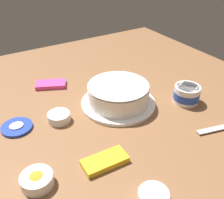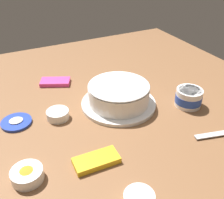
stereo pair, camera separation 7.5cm
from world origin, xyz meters
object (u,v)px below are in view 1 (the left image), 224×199
(frosted_cake, at_px, (119,95))
(sprinkle_bowl_blue, at_px, (59,117))
(frosting_tub_lid, at_px, (17,127))
(sprinkle_bowl_yellow, at_px, (153,197))
(candy_box_lower, at_px, (51,84))
(candy_box_upper, at_px, (105,161))
(frosting_tub, at_px, (187,94))
(sprinkle_bowl_orange, at_px, (37,180))

(frosted_cake, xyz_separation_m, sprinkle_bowl_blue, (-0.25, 0.03, -0.03))
(frosting_tub_lid, height_order, sprinkle_bowl_yellow, sprinkle_bowl_yellow)
(candy_box_lower, distance_m, candy_box_upper, 0.54)
(frosting_tub, relative_size, sprinkle_bowl_blue, 1.26)
(sprinkle_bowl_yellow, distance_m, sprinkle_bowl_blue, 0.46)
(frosting_tub_lid, height_order, sprinkle_bowl_orange, sprinkle_bowl_orange)
(frosting_tub_lid, relative_size, candy_box_lower, 0.84)
(frosting_tub, height_order, candy_box_upper, frosting_tub)
(frosting_tub_lid, height_order, candy_box_upper, candy_box_upper)
(sprinkle_bowl_yellow, height_order, candy_box_lower, sprinkle_bowl_yellow)
(frosting_tub, distance_m, sprinkle_bowl_yellow, 0.52)
(frosting_tub, relative_size, sprinkle_bowl_orange, 1.15)
(frosting_tub_lid, relative_size, candy_box_upper, 0.80)
(sprinkle_bowl_blue, bearing_deg, frosting_tub, -16.73)
(frosting_tub, xyz_separation_m, candy_box_upper, (-0.46, -0.13, -0.03))
(frosted_cake, height_order, candy_box_upper, frosted_cake)
(sprinkle_bowl_orange, bearing_deg, sprinkle_bowl_yellow, -41.20)
(sprinkle_bowl_blue, distance_m, candy_box_lower, 0.27)
(frosted_cake, height_order, frosting_tub_lid, frosted_cake)
(sprinkle_bowl_yellow, bearing_deg, frosting_tub_lid, 114.53)
(sprinkle_bowl_orange, xyz_separation_m, candy_box_lower, (0.23, 0.51, -0.01))
(sprinkle_bowl_yellow, distance_m, candy_box_lower, 0.72)
(candy_box_lower, bearing_deg, frosting_tub_lid, -108.53)
(frosted_cake, xyz_separation_m, candy_box_lower, (-0.18, 0.29, -0.04))
(frosting_tub, bearing_deg, sprinkle_bowl_yellow, -143.85)
(frosting_tub, distance_m, frosting_tub_lid, 0.67)
(frosting_tub_lid, bearing_deg, sprinkle_bowl_blue, -14.10)
(frosted_cake, bearing_deg, sprinkle_bowl_yellow, -111.41)
(sprinkle_bowl_yellow, relative_size, sprinkle_bowl_blue, 0.97)
(candy_box_upper, bearing_deg, frosting_tub_lid, 122.59)
(sprinkle_bowl_orange, height_order, candy_box_lower, sprinkle_bowl_orange)
(sprinkle_bowl_blue, height_order, candy_box_upper, sprinkle_bowl_blue)
(sprinkle_bowl_yellow, xyz_separation_m, candy_box_upper, (-0.04, 0.18, -0.01))
(frosting_tub, height_order, candy_box_lower, frosting_tub)
(frosting_tub_lid, bearing_deg, frosted_cake, -8.99)
(sprinkle_bowl_blue, bearing_deg, sprinkle_bowl_orange, -123.53)
(frosted_cake, bearing_deg, frosting_tub_lid, 171.01)
(frosted_cake, height_order, candy_box_lower, frosted_cake)
(sprinkle_bowl_orange, height_order, sprinkle_bowl_blue, sprinkle_bowl_orange)
(frosting_tub, distance_m, candy_box_upper, 0.48)
(frosted_cake, xyz_separation_m, frosting_tub_lid, (-0.39, 0.06, -0.04))
(candy_box_lower, height_order, candy_box_upper, same)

